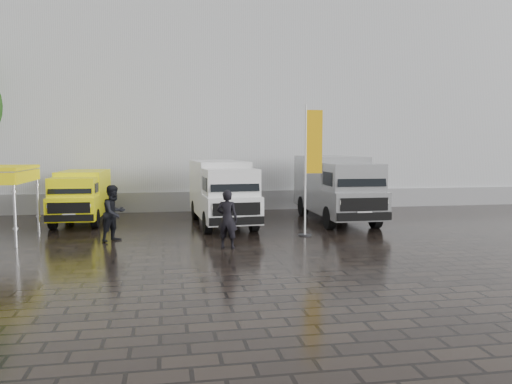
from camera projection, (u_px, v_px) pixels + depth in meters
ground at (281, 237)px, 18.17m from camera, size 120.00×120.00×0.00m
exhibition_hall at (258, 106)px, 33.66m from camera, size 44.00×16.00×12.00m
hall_plinth at (285, 200)px, 26.26m from camera, size 44.00×0.15×1.00m
van_yellow at (81, 197)px, 21.42m from camera, size 1.97×4.86×2.22m
van_white at (222, 193)px, 20.86m from camera, size 2.43×6.27×2.66m
van_silver at (336, 189)px, 21.94m from camera, size 2.25×6.59×2.85m
flagpole at (310, 163)px, 18.24m from camera, size 0.88×0.50×4.80m
wheelie_bin at (326, 200)px, 26.09m from camera, size 0.71×0.71×0.99m
person_front at (227, 219)px, 16.09m from camera, size 0.81×0.67×1.90m
person_tent at (114, 213)px, 17.27m from camera, size 1.18×1.20×1.96m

